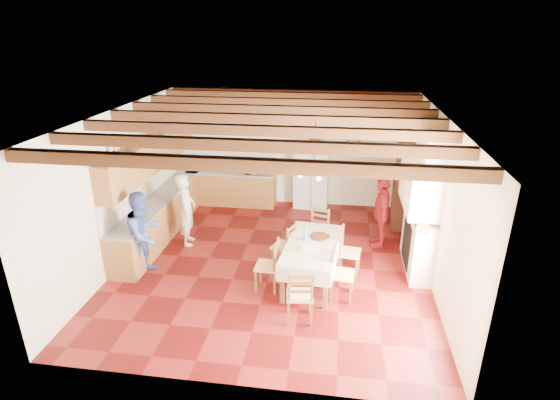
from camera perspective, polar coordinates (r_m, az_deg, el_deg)
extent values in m
cube|color=#4B0A0A|center=(8.90, -0.91, -8.23)|extent=(6.00, 6.50, 0.02)
cube|color=silver|center=(7.82, -1.05, 11.24)|extent=(6.00, 6.50, 0.02)
cube|color=beige|center=(11.32, 1.58, 6.80)|extent=(6.00, 0.02, 3.00)
cube|color=beige|center=(5.39, -6.43, -11.65)|extent=(6.00, 0.02, 3.00)
cube|color=beige|center=(9.18, -19.89, 1.76)|extent=(0.02, 6.50, 3.00)
cube|color=beige|center=(8.35, 19.88, -0.22)|extent=(0.02, 6.50, 3.00)
cube|color=brown|center=(10.31, -15.01, -1.86)|extent=(0.60, 4.30, 0.86)
cube|color=brown|center=(11.62, -6.26, 1.54)|extent=(2.30, 0.60, 0.86)
cube|color=slate|center=(10.14, -15.26, 0.46)|extent=(0.62, 4.30, 0.04)
cube|color=slate|center=(11.47, -6.36, 3.65)|extent=(2.34, 0.62, 0.04)
cube|color=beige|center=(10.15, -16.93, 2.22)|extent=(0.03, 4.30, 0.60)
cube|color=beige|center=(11.64, -6.08, 5.58)|extent=(2.30, 0.03, 0.60)
cube|color=brown|center=(9.89, -16.49, 5.73)|extent=(0.35, 4.20, 0.70)
cube|color=black|center=(11.14, 9.61, 8.11)|extent=(0.34, 0.03, 0.42)
cube|color=silver|center=(11.32, 4.24, 3.40)|extent=(0.92, 0.78, 1.73)
cube|color=white|center=(7.96, 4.21, -5.88)|extent=(1.08, 1.86, 0.05)
cube|color=brown|center=(7.54, 0.29, -10.96)|extent=(0.08, 0.08, 0.74)
cube|color=brown|center=(7.44, 5.94, -11.62)|extent=(0.08, 0.08, 0.74)
cube|color=brown|center=(8.89, 2.64, -5.50)|extent=(0.08, 0.08, 0.74)
cube|color=brown|center=(8.80, 7.38, -5.98)|extent=(0.08, 0.08, 0.74)
torus|color=black|center=(7.38, 4.53, 4.41)|extent=(0.47, 0.47, 0.03)
imported|color=silver|center=(9.52, -12.15, -1.24)|extent=(0.49, 0.64, 1.58)
imported|color=#4259A5|center=(8.53, -17.32, -4.26)|extent=(0.84, 0.96, 1.68)
imported|color=maroon|center=(9.49, 13.06, -1.51)|extent=(0.41, 0.92, 1.55)
imported|color=silver|center=(11.28, -3.17, 4.42)|extent=(0.70, 0.57, 0.33)
imported|color=#3C1A0F|center=(11.03, 4.63, 8.44)|extent=(0.34, 0.34, 0.32)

